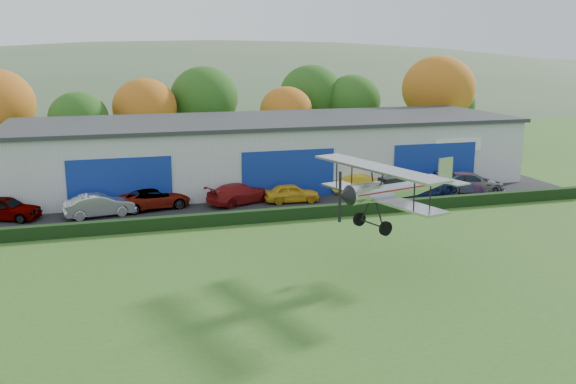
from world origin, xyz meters
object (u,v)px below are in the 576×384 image
object	(u,v)px
car_1	(99,205)
car_3	(240,193)
car_2	(154,199)
car_7	(470,182)
car_4	(292,193)
biplane	(394,187)
car_5	(363,184)
hangar	(268,150)
car_0	(5,208)
car_6	(419,185)

from	to	relation	value
car_1	car_3	distance (m)	9.68
car_2	car_7	bearing A→B (deg)	-106.24
car_4	car_2	bearing A→B (deg)	90.16
car_7	car_4	bearing A→B (deg)	102.24
car_3	car_4	world-z (taller)	car_3
car_7	biplane	world-z (taller)	biplane
car_5	car_7	bearing A→B (deg)	-82.17
car_4	car_5	world-z (taller)	car_5
car_5	biplane	xyz separation A→B (m)	(-4.89, -15.44, 3.37)
biplane	car_7	bearing A→B (deg)	29.94
hangar	car_2	distance (m)	11.95
car_7	biplane	size ratio (longest dim) A/B	0.61
hangar	car_3	xyz separation A→B (m)	(-3.81, -6.73, -1.88)
car_0	car_3	bearing A→B (deg)	-67.53
car_2	car_1	bearing A→B (deg)	94.09
car_6	biplane	size ratio (longest dim) A/B	0.69
car_1	car_5	world-z (taller)	car_1
car_7	car_0	bearing A→B (deg)	103.02
car_1	car_6	size ratio (longest dim) A/B	0.77
hangar	car_5	distance (m)	8.78
car_6	car_1	bearing A→B (deg)	77.36
car_6	car_0	bearing A→B (deg)	75.96
hangar	car_3	bearing A→B (deg)	-119.54
car_5	car_7	size ratio (longest dim) A/B	0.87
hangar	car_4	distance (m)	7.67
car_1	car_0	bearing A→B (deg)	72.49
car_2	car_5	world-z (taller)	car_5
car_1	car_4	world-z (taller)	car_1
car_2	biplane	size ratio (longest dim) A/B	0.58
car_7	hangar	bearing A→B (deg)	74.88
car_3	car_5	xyz separation A→B (m)	(9.58, 0.39, 0.02)
biplane	car_2	bearing A→B (deg)	108.78
hangar	biplane	distance (m)	21.85
car_0	biplane	size ratio (longest dim) A/B	0.53
hangar	car_1	size ratio (longest dim) A/B	8.89
car_3	biplane	xyz separation A→B (m)	(4.70, -15.05, 3.39)
car_3	car_6	bearing A→B (deg)	-119.32
car_5	car_6	world-z (taller)	car_6
hangar	car_6	distance (m)	12.68
car_1	car_7	bearing A→B (deg)	-100.68
car_5	car_7	world-z (taller)	car_7
hangar	car_2	world-z (taller)	hangar
car_1	car_4	size ratio (longest dim) A/B	1.16
car_1	hangar	bearing A→B (deg)	-69.92
car_4	car_7	size ratio (longest dim) A/B	0.75
car_1	car_2	world-z (taller)	car_1
car_2	car_5	size ratio (longest dim) A/B	1.08
car_0	hangar	bearing A→B (deg)	-48.42
hangar	car_5	size ratio (longest dim) A/B	8.92
car_1	car_2	distance (m)	3.80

